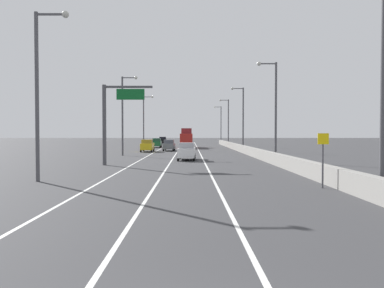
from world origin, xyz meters
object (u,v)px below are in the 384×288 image
at_px(box_truck, 186,139).
at_px(car_black_1, 163,141).
at_px(lamp_post_right_near, 378,69).
at_px(lamp_post_left_far, 145,118).
at_px(lamp_post_right_fifth, 220,122).
at_px(car_yellow_3, 147,146).
at_px(lamp_post_right_second, 273,104).
at_px(lamp_post_left_near, 41,84).
at_px(overhead_sign_gantry, 112,115).
at_px(lamp_post_left_mid, 124,110).
at_px(lamp_post_right_third, 242,115).
at_px(lamp_post_right_fourth, 227,119).
at_px(speed_advisory_sign, 323,156).
at_px(car_white_0, 187,151).
at_px(car_green_4, 157,143).
at_px(car_gray_2, 169,145).

bearing_deg(box_truck, car_black_1, 107.14).
bearing_deg(car_black_1, lamp_post_right_near, -79.06).
distance_m(lamp_post_right_near, lamp_post_left_far, 63.86).
distance_m(lamp_post_right_fifth, car_yellow_3, 51.02).
distance_m(lamp_post_right_second, lamp_post_left_near, 24.82).
bearing_deg(box_truck, lamp_post_left_far, 175.45).
distance_m(overhead_sign_gantry, box_truck, 42.96).
bearing_deg(car_black_1, lamp_post_left_mid, -92.33).
xyz_separation_m(lamp_post_left_far, car_black_1, (2.36, 19.13, -5.02)).
bearing_deg(overhead_sign_gantry, car_black_1, 89.57).
distance_m(lamp_post_right_third, lamp_post_right_fourth, 23.04).
height_order(speed_advisory_sign, car_white_0, speed_advisory_sign).
bearing_deg(car_green_4, box_truck, -8.67).
bearing_deg(car_black_1, lamp_post_left_far, -97.03).
relative_size(lamp_post_right_second, lamp_post_right_third, 1.00).
relative_size(overhead_sign_gantry, lamp_post_right_fourth, 0.71).
relative_size(lamp_post_left_mid, car_yellow_3, 2.36).
relative_size(lamp_post_right_near, box_truck, 1.05).
distance_m(lamp_post_right_near, box_truck, 61.50).
height_order(speed_advisory_sign, lamp_post_right_near, lamp_post_right_near).
bearing_deg(car_green_4, lamp_post_right_fifth, 63.40).
height_order(overhead_sign_gantry, car_white_0, overhead_sign_gantry).
relative_size(car_gray_2, box_truck, 0.43).
distance_m(lamp_post_left_far, car_gray_2, 16.21).
distance_m(car_white_0, car_gray_2, 22.18).
bearing_deg(speed_advisory_sign, lamp_post_left_near, 169.50).
relative_size(lamp_post_right_fifth, box_truck, 1.05).
height_order(lamp_post_left_near, car_yellow_3, lamp_post_left_near).
relative_size(speed_advisory_sign, lamp_post_right_second, 0.29).
height_order(lamp_post_right_near, lamp_post_right_fourth, same).
distance_m(lamp_post_right_fifth, lamp_post_left_near, 87.99).
bearing_deg(car_black_1, lamp_post_right_fourth, -36.68).
xyz_separation_m(lamp_post_right_fifth, box_truck, (-9.28, -31.54, -4.21)).
bearing_deg(lamp_post_left_mid, car_yellow_3, 79.12).
distance_m(lamp_post_right_second, car_yellow_3, 26.41).
xyz_separation_m(overhead_sign_gantry, lamp_post_right_second, (16.09, 4.77, 1.29)).
xyz_separation_m(speed_advisory_sign, box_truck, (-7.92, 57.67, 0.04)).
bearing_deg(car_gray_2, speed_advisory_sign, -76.34).
bearing_deg(car_green_4, overhead_sign_gantry, -90.68).
relative_size(overhead_sign_gantry, car_black_1, 1.67).
xyz_separation_m(lamp_post_right_fourth, car_gray_2, (-11.85, -22.14, -5.08)).
xyz_separation_m(overhead_sign_gantry, lamp_post_left_near, (-1.96, -12.27, 1.29)).
xyz_separation_m(lamp_post_right_fifth, car_white_0, (-8.95, -67.14, -5.05)).
distance_m(lamp_post_left_mid, car_white_0, 13.02).
xyz_separation_m(lamp_post_right_near, lamp_post_right_third, (-0.22, 46.08, 0.00)).
bearing_deg(lamp_post_left_far, speed_advisory_sign, -74.32).
relative_size(lamp_post_left_near, box_truck, 1.05).
bearing_deg(lamp_post_left_near, lamp_post_right_third, 66.11).
bearing_deg(speed_advisory_sign, lamp_post_left_far, 105.68).
height_order(car_gray_2, car_green_4, car_green_4).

